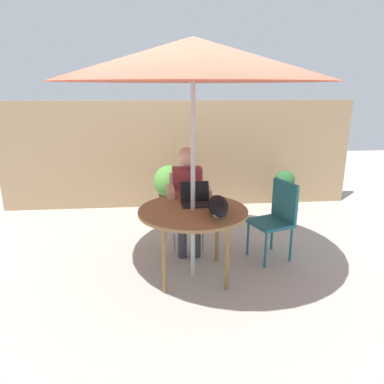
% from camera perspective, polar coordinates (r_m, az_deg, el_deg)
% --- Properties ---
extents(ground_plane, '(14.00, 14.00, 0.00)m').
position_cam_1_polar(ground_plane, '(3.83, 0.14, -13.04)').
color(ground_plane, '#ADA399').
extents(fence_back, '(5.54, 0.08, 1.68)m').
position_cam_1_polar(fence_back, '(5.73, -2.07, 5.93)').
color(fence_back, '#937756').
rests_on(fence_back, ground).
extents(patio_table, '(1.08, 1.08, 0.72)m').
position_cam_1_polar(patio_table, '(3.55, 0.15, -3.64)').
color(patio_table, olive).
rests_on(patio_table, ground).
extents(patio_umbrella, '(2.50, 2.50, 2.30)m').
position_cam_1_polar(patio_umbrella, '(3.34, 0.17, 20.28)').
color(patio_umbrella, '#B7B7BC').
rests_on(patio_umbrella, ground).
extents(chair_occupied, '(0.40, 0.40, 0.88)m').
position_cam_1_polar(chair_occupied, '(4.36, -0.87, -1.87)').
color(chair_occupied, '#B2A899').
rests_on(chair_occupied, ground).
extents(chair_empty, '(0.51, 0.51, 0.88)m').
position_cam_1_polar(chair_empty, '(4.12, 13.32, -3.44)').
color(chair_empty, '#1E606B').
rests_on(chair_empty, ground).
extents(person_seated, '(0.48, 0.48, 1.22)m').
position_cam_1_polar(person_seated, '(4.16, -0.71, -0.32)').
color(person_seated, maroon).
rests_on(person_seated, ground).
extents(laptop, '(0.31, 0.27, 0.21)m').
position_cam_1_polar(laptop, '(3.70, 0.55, -0.88)').
color(laptop, black).
rests_on(laptop, patio_table).
extents(cat, '(0.22, 0.65, 0.17)m').
position_cam_1_polar(cat, '(3.36, 4.21, -2.33)').
color(cat, black).
rests_on(cat, patio_table).
extents(potted_plant_near_fence, '(0.44, 0.44, 0.80)m').
position_cam_1_polar(potted_plant_near_fence, '(5.21, -3.67, 0.58)').
color(potted_plant_near_fence, '#9E5138').
rests_on(potted_plant_near_fence, ground).
extents(potted_plant_by_chair, '(0.31, 0.31, 0.66)m').
position_cam_1_polar(potted_plant_by_chair, '(5.68, 14.38, 0.41)').
color(potted_plant_by_chair, '#33383D').
rests_on(potted_plant_by_chair, ground).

